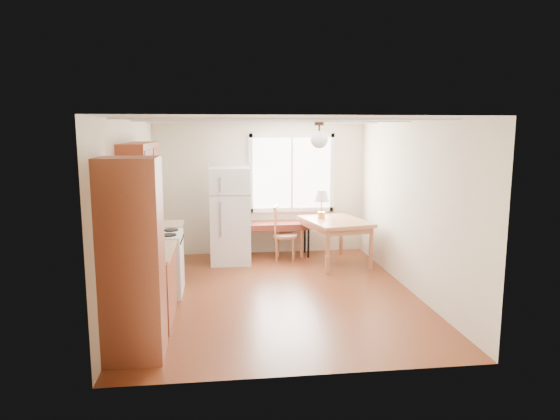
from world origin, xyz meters
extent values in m
cube|color=#532211|center=(0.00, 0.00, 0.00)|extent=(4.60, 5.60, 0.12)
cube|color=white|center=(0.00, 0.00, 2.50)|extent=(4.60, 5.60, 0.12)
cube|color=beige|center=(0.00, 2.50, 1.25)|extent=(4.60, 0.10, 2.50)
cube|color=beige|center=(0.00, -2.50, 1.25)|extent=(4.60, 0.10, 2.50)
cube|color=beige|center=(-2.00, 0.00, 1.25)|extent=(0.10, 5.60, 2.50)
cube|color=beige|center=(2.00, 0.00, 1.25)|extent=(0.10, 5.60, 2.50)
cube|color=brown|center=(-1.70, -1.85, 1.05)|extent=(0.60, 0.60, 2.10)
cube|color=brown|center=(-1.70, -0.85, 0.43)|extent=(0.60, 1.10, 0.86)
cube|color=tan|center=(-1.69, -0.85, 0.88)|extent=(0.62, 1.14, 0.04)
cube|color=white|center=(-1.68, 0.20, 0.45)|extent=(0.65, 0.76, 0.90)
cube|color=brown|center=(-1.70, 0.95, 0.43)|extent=(0.60, 0.60, 0.86)
cube|color=brown|center=(-1.83, -0.15, 1.85)|extent=(0.33, 1.60, 0.70)
cube|color=white|center=(0.60, 2.48, 1.55)|extent=(1.50, 0.02, 1.35)
cylinder|color=black|center=(0.70, 0.40, 2.46)|extent=(0.14, 0.14, 0.06)
cylinder|color=black|center=(0.70, 0.40, 2.36)|extent=(0.03, 0.03, 0.16)
sphere|color=white|center=(0.70, 0.40, 2.22)|extent=(0.26, 0.26, 0.26)
cube|color=white|center=(-0.60, 1.84, 0.86)|extent=(0.72, 0.72, 1.71)
cube|color=gray|center=(-0.60, 1.48, 1.26)|extent=(0.71, 0.02, 0.02)
cube|color=gray|center=(-0.78, 1.47, 1.03)|extent=(0.03, 0.03, 1.03)
cube|color=#591D15|center=(0.26, 2.17, 0.59)|extent=(1.40, 0.52, 0.11)
cylinder|color=black|center=(-0.33, 1.98, 0.27)|extent=(0.04, 0.04, 0.54)
cylinder|color=black|center=(0.84, 1.98, 0.27)|extent=(0.04, 0.04, 0.54)
cylinder|color=black|center=(-0.33, 2.37, 0.27)|extent=(0.04, 0.04, 0.54)
cylinder|color=black|center=(0.84, 2.37, 0.27)|extent=(0.04, 0.04, 0.54)
cube|color=#9A5A3B|center=(1.23, 1.51, 0.77)|extent=(1.21, 1.45, 0.06)
cube|color=#9A5A3B|center=(1.23, 1.51, 0.69)|extent=(1.09, 1.33, 0.10)
cylinder|color=#9A5A3B|center=(0.96, 0.87, 0.37)|extent=(0.07, 0.07, 0.74)
cylinder|color=#9A5A3B|center=(1.76, 1.04, 0.37)|extent=(0.07, 0.07, 0.74)
cylinder|color=#9A5A3B|center=(0.71, 1.97, 0.37)|extent=(0.07, 0.07, 0.74)
cylinder|color=#9A5A3B|center=(1.51, 2.15, 0.37)|extent=(0.07, 0.07, 0.74)
cylinder|color=#9A5A3B|center=(0.40, 1.90, 0.45)|extent=(0.44, 0.44, 0.05)
cylinder|color=#9A5A3B|center=(0.22, 1.79, 0.22)|extent=(0.04, 0.04, 0.45)
cylinder|color=#9A5A3B|center=(0.51, 1.72, 0.22)|extent=(0.04, 0.04, 0.45)
cylinder|color=#9A5A3B|center=(0.29, 2.08, 0.22)|extent=(0.04, 0.04, 0.45)
cylinder|color=#9A5A3B|center=(0.58, 2.01, 0.22)|extent=(0.04, 0.04, 0.45)
cylinder|color=gold|center=(1.02, 1.68, 0.85)|extent=(0.14, 0.14, 0.12)
cylinder|color=gold|center=(1.02, 1.68, 1.01)|extent=(0.02, 0.02, 0.19)
cone|color=white|center=(1.02, 1.68, 1.20)|extent=(0.29, 0.29, 0.19)
cube|color=black|center=(-1.72, -0.86, 0.94)|extent=(0.26, 0.29, 0.09)
cube|color=black|center=(-1.72, -0.96, 1.14)|extent=(0.21, 0.13, 0.31)
cylinder|color=black|center=(-1.72, -0.80, 1.05)|extent=(0.15, 0.15, 0.13)
cylinder|color=red|center=(-1.81, -0.79, 0.99)|extent=(0.13, 0.13, 0.18)
sphere|color=red|center=(-1.81, -0.79, 1.11)|extent=(0.06, 0.06, 0.06)
camera|label=1|loc=(-0.81, -6.97, 2.37)|focal=32.00mm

